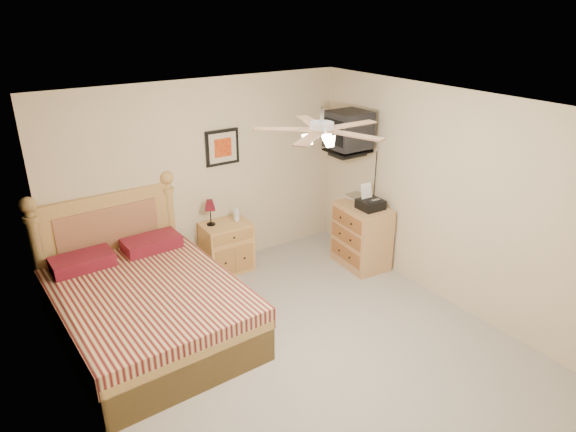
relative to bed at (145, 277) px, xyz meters
name	(u,v)px	position (x,y,z in m)	size (l,w,h in m)	color
floor	(304,350)	(1.23, -1.12, -0.72)	(4.50, 4.50, 0.00)	#9B958C
ceiling	(308,109)	(1.23, -1.12, 1.78)	(4.00, 4.50, 0.04)	white
wall_back	(204,178)	(1.23, 1.13, 0.53)	(4.00, 0.04, 2.50)	beige
wall_front	(521,375)	(1.23, -3.37, 0.53)	(4.00, 0.04, 2.50)	beige
wall_left	(87,306)	(-0.77, -1.12, 0.53)	(0.04, 4.50, 2.50)	beige
wall_right	(449,200)	(3.23, -1.12, 0.53)	(0.04, 4.50, 2.50)	beige
bed	(145,277)	(0.00, 0.00, 0.00)	(1.70, 2.23, 1.44)	#B4833D
nightstand	(227,247)	(1.38, 0.88, -0.39)	(0.62, 0.46, 0.67)	tan
table_lamp	(210,212)	(1.21, 0.96, 0.12)	(0.18, 0.18, 0.34)	#570B17
lotion_bottle	(236,213)	(1.54, 0.88, 0.06)	(0.09, 0.09, 0.22)	silver
framed_picture	(222,147)	(1.50, 1.11, 0.90)	(0.46, 0.04, 0.46)	black
dresser	(362,236)	(2.96, 0.00, -0.29)	(0.50, 0.73, 0.86)	#9E7644
fax_machine	(371,197)	(2.97, -0.12, 0.30)	(0.30, 0.32, 0.32)	black
magazine_lower	(351,200)	(2.96, 0.24, 0.15)	(0.18, 0.25, 0.02)	beige
magazine_upper	(352,198)	(2.97, 0.25, 0.17)	(0.22, 0.30, 0.02)	gray
wall_tv	(357,131)	(2.98, 0.22, 1.09)	(0.56, 0.46, 0.58)	black
ceiling_fan	(322,130)	(1.23, -1.32, 1.64)	(1.14, 1.14, 0.28)	silver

